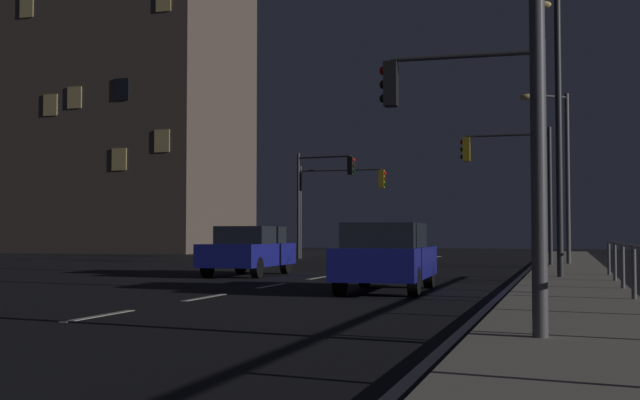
# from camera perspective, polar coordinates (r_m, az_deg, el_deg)

# --- Properties ---
(ground_plane) EXTENTS (112.00, 112.00, 0.00)m
(ground_plane) POSITION_cam_1_polar(r_m,az_deg,el_deg) (21.33, -2.92, -5.95)
(ground_plane) COLOR black
(ground_plane) RESTS_ON ground
(sidewalk_right) EXTENTS (2.43, 77.00, 0.14)m
(sidewalk_right) POSITION_cam_1_polar(r_m,az_deg,el_deg) (20.07, 17.21, -5.87)
(sidewalk_right) COLOR #9E937F
(sidewalk_right) RESTS_ON ground
(lane_markings_center) EXTENTS (0.14, 50.00, 0.01)m
(lane_markings_center) POSITION_cam_1_polar(r_m,az_deg,el_deg) (24.64, -0.15, -5.46)
(lane_markings_center) COLOR silver
(lane_markings_center) RESTS_ON ground
(lane_edge_line) EXTENTS (0.14, 53.00, 0.01)m
(lane_edge_line) POSITION_cam_1_polar(r_m,az_deg,el_deg) (25.10, 13.79, -5.34)
(lane_edge_line) COLOR silver
(lane_edge_line) RESTS_ON ground
(car) EXTENTS (2.04, 4.49, 1.57)m
(car) POSITION_cam_1_polar(r_m,az_deg,el_deg) (18.73, 4.69, -3.92)
(car) COLOR navy
(car) RESTS_ON ground
(car_oncoming) EXTENTS (1.93, 4.45, 1.57)m
(car_oncoming) POSITION_cam_1_polar(r_m,az_deg,el_deg) (26.13, -5.00, -3.49)
(car_oncoming) COLOR navy
(car_oncoming) RESTS_ON ground
(traffic_light_overhead_east) EXTENTS (3.52, 0.35, 5.34)m
(traffic_light_overhead_east) POSITION_cam_1_polar(r_m,az_deg,el_deg) (32.83, 13.20, 2.13)
(traffic_light_overhead_east) COLOR #38383D
(traffic_light_overhead_east) RESTS_ON sidewalk_right
(traffic_light_near_right) EXTENTS (4.85, 0.35, 5.03)m
(traffic_light_near_right) POSITION_cam_1_polar(r_m,az_deg,el_deg) (43.70, 1.32, 0.57)
(traffic_light_near_right) COLOR #2D3033
(traffic_light_near_right) RESTS_ON ground
(traffic_light_far_center) EXTENTS (3.45, 0.36, 5.16)m
(traffic_light_far_center) POSITION_cam_1_polar(r_m,az_deg,el_deg) (17.29, 10.40, 5.73)
(traffic_light_far_center) COLOR #2D3033
(traffic_light_far_center) RESTS_ON sidewalk_right
(traffic_light_far_right) EXTENTS (3.34, 0.55, 5.71)m
(traffic_light_far_right) POSITION_cam_1_polar(r_m,az_deg,el_deg) (43.57, 0.12, 1.09)
(traffic_light_far_right) COLOR #2D3033
(traffic_light_far_right) RESTS_ON ground
(street_lamp_far_end) EXTENTS (1.90, 1.42, 6.87)m
(street_lamp_far_end) POSITION_cam_1_polar(r_m,az_deg,el_deg) (34.07, 16.43, 2.74)
(street_lamp_far_end) COLOR #4C4C51
(street_lamp_far_end) RESTS_ON sidewalk_right
(street_lamp_across_street) EXTENTS (0.82, 1.57, 8.24)m
(street_lamp_across_street) POSITION_cam_1_polar(r_m,az_deg,el_deg) (23.98, 16.18, 6.50)
(street_lamp_across_street) COLOR #2D3033
(street_lamp_across_street) RESTS_ON sidewalk_right
(building_distant) EXTENTS (14.89, 12.66, 25.30)m
(building_distant) POSITION_cam_1_polar(r_m,az_deg,el_deg) (63.99, -12.82, 7.85)
(building_distant) COLOR brown
(building_distant) RESTS_ON ground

